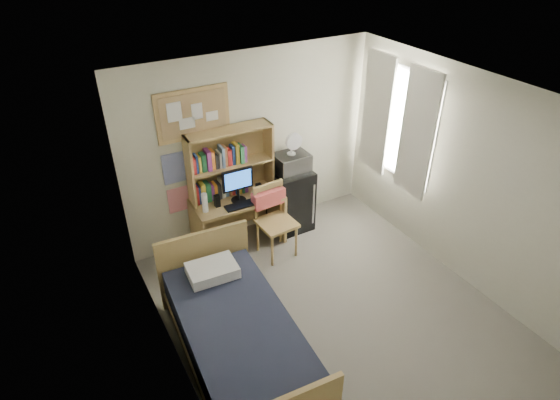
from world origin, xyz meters
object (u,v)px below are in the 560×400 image
desk_chair (277,223)px  monitor (238,186)px  bulletin_board (193,114)px  speaker_right (259,189)px  microwave (291,163)px  mini_fridge (290,199)px  desk_fan (291,144)px  bed (238,340)px  speaker_left (217,201)px  desk (238,221)px

desk_chair → monitor: size_ratio=2.27×
bulletin_board → monitor: bearing=-43.7°
bulletin_board → speaker_right: size_ratio=5.57×
speaker_right → microwave: (0.54, 0.07, 0.23)m
mini_fridge → desk_fan: (0.00, -0.02, 0.88)m
desk_chair → microwave: bearing=39.8°
mini_fridge → monitor: monitor is taller
bulletin_board → speaker_right: bulletin_board is taller
bed → speaker_left: bearing=76.5°
microwave → mini_fridge: bearing=90.0°
desk → mini_fridge: bearing=3.0°
mini_fridge → speaker_right: size_ratio=5.54×
speaker_left → desk_fan: (1.14, 0.06, 0.51)m
bed → microwave: (1.70, 1.83, 0.78)m
desk → bed: (-0.86, -1.83, -0.09)m
desk_chair → desk_fan: (0.49, 0.46, 0.84)m
desk_chair → monitor: (-0.36, 0.39, 0.47)m
bed → monitor: 2.08m
speaker_right → mini_fridge: bearing=10.8°
speaker_left → speaker_right: 0.60m
desk_chair → bulletin_board: bearing=130.9°
speaker_right → desk_chair: bearing=-80.1°
mini_fridge → monitor: bearing=-174.3°
monitor → speaker_right: monitor is taller
desk_chair → speaker_right: bearing=95.2°
speaker_right → speaker_left: bearing=-180.0°
bulletin_board → monitor: size_ratio=2.09×
speaker_left → speaker_right: speaker_right is taller
bulletin_board → desk: bearing=-38.6°
bed → microwave: bearing=51.0°
desk → bed: desk is taller
desk_chair → speaker_left: (-0.66, 0.40, 0.33)m
bed → desk_fan: 2.71m
bulletin_board → microwave: (1.23, -0.30, -0.85)m
bed → speaker_left: (0.55, 1.77, 0.55)m
desk → speaker_right: 0.55m
bed → monitor: monitor is taller
bulletin_board → desk_fan: bulletin_board is taller
microwave → speaker_right: bearing=-172.5°
desk_chair → monitor: bearing=129.0°
mini_fridge → monitor: (-0.84, -0.09, 0.51)m
desk → microwave: size_ratio=2.62×
speaker_right → desk: bearing=168.7°
desk_chair → speaker_right: desk_chair is taller
speaker_left → desk_fan: desk_fan is taller
desk_chair → bed: 1.85m
monitor → speaker_right: size_ratio=2.66×
desk_chair → mini_fridge: (0.49, 0.48, -0.04)m
speaker_left → desk_fan: size_ratio=0.56×
bed → monitor: bearing=68.0°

